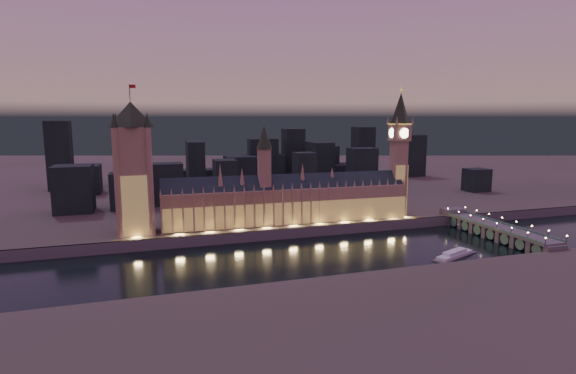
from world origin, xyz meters
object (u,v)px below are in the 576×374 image
object	(u,v)px
river_boat	(455,255)
victoria_tower	(133,161)
elizabeth_tower	(399,143)
westminster_bridge	(493,230)
palace_of_westminster	(287,200)

from	to	relation	value
river_boat	victoria_tower	bearing A→B (deg)	154.23
victoria_tower	river_boat	world-z (taller)	victoria_tower
elizabeth_tower	westminster_bridge	xyz separation A→B (m)	(45.60, -65.37, -64.47)
palace_of_westminster	elizabeth_tower	bearing A→B (deg)	0.10
elizabeth_tower	river_boat	bearing A→B (deg)	-98.34
palace_of_westminster	westminster_bridge	size ratio (longest dim) A/B	1.79
palace_of_westminster	river_boat	distance (m)	133.40
palace_of_westminster	elizabeth_tower	size ratio (longest dim) A/B	1.81
palace_of_westminster	river_boat	world-z (taller)	palace_of_westminster
elizabeth_tower	westminster_bridge	world-z (taller)	elizabeth_tower
palace_of_westminster	victoria_tower	size ratio (longest dim) A/B	1.88
palace_of_westminster	elizabeth_tower	xyz separation A→B (m)	(101.32, 0.18, 44.09)
westminster_bridge	elizabeth_tower	bearing A→B (deg)	124.90
victoria_tower	westminster_bridge	size ratio (longest dim) A/B	0.95
victoria_tower	westminster_bridge	distance (m)	277.12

